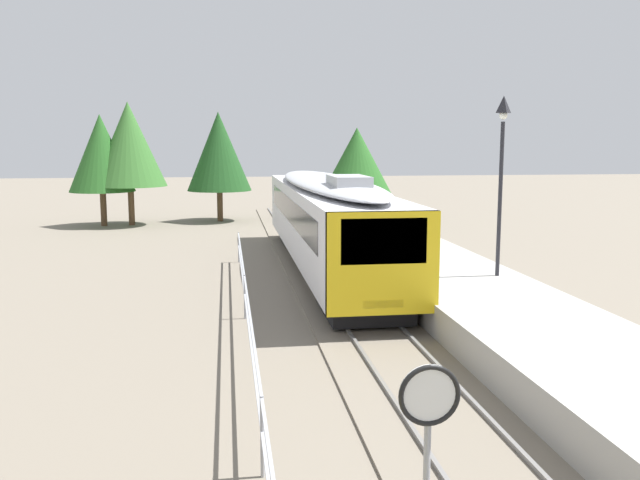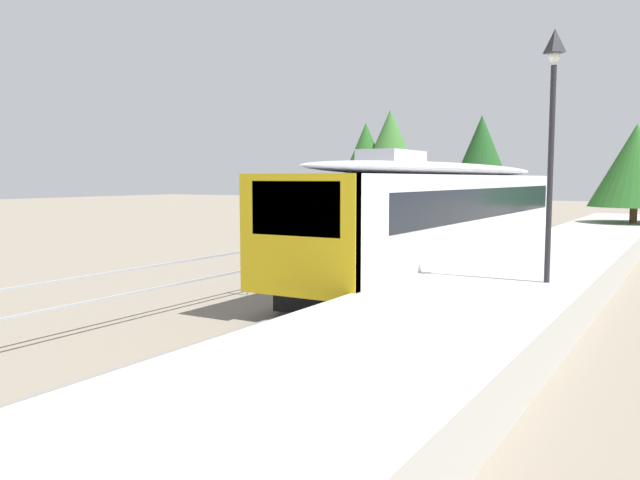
{
  "view_description": "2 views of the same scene",
  "coord_description": "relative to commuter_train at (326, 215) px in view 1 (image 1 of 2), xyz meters",
  "views": [
    {
      "loc": [
        -3.74,
        2.83,
        4.86
      ],
      "look_at": [
        -1.0,
        22.27,
        2.0
      ],
      "focal_mm": 37.2,
      "sensor_mm": 36.0,
      "label": 1
    },
    {
      "loc": [
        7.11,
        7.25,
        3.14
      ],
      "look_at": [
        0.0,
        19.27,
        1.8
      ],
      "focal_mm": 36.15,
      "sensor_mm": 36.0,
      "label": 2
    }
  ],
  "objects": [
    {
      "name": "tree_behind_carpark",
      "position": [
        -9.43,
        15.96,
        2.68
      ],
      "size": [
        4.34,
        4.34,
        7.32
      ],
      "color": "brown",
      "rests_on": "ground"
    },
    {
      "name": "speed_limit_sign",
      "position": [
        -1.88,
        -19.07,
        -0.02
      ],
      "size": [
        0.61,
        0.1,
        2.81
      ],
      "color": "#9EA0A5",
      "rests_on": "ground"
    },
    {
      "name": "ground_plane",
      "position": [
        -3.0,
        -5.69,
        -2.14
      ],
      "size": [
        160.0,
        160.0,
        0.0
      ],
      "primitive_type": "plane",
      "color": "slate"
    },
    {
      "name": "tree_distant_left",
      "position": [
        4.23,
        15.43,
        1.63
      ],
      "size": [
        4.42,
        4.42,
        5.85
      ],
      "color": "brown",
      "rests_on": "ground"
    },
    {
      "name": "tree_behind_station_far",
      "position": [
        -4.18,
        17.38,
        2.23
      ],
      "size": [
        4.02,
        4.02,
        6.84
      ],
      "color": "brown",
      "rests_on": "ground"
    },
    {
      "name": "commuter_train",
      "position": [
        0.0,
        0.0,
        0.0
      ],
      "size": [
        2.82,
        19.07,
        3.74
      ],
      "color": "silver",
      "rests_on": "track_rails"
    },
    {
      "name": "carpark_fence",
      "position": [
        -3.3,
        -15.69,
        -1.24
      ],
      "size": [
        0.06,
        36.06,
        1.25
      ],
      "color": "#9EA0A5",
      "rests_on": "ground"
    },
    {
      "name": "platform_lamp_mid_platform",
      "position": [
        4.33,
        -6.1,
        2.48
      ],
      "size": [
        0.34,
        0.34,
        5.35
      ],
      "color": "#232328",
      "rests_on": "station_platform"
    },
    {
      "name": "station_platform",
      "position": [
        3.25,
        -5.69,
        -1.69
      ],
      "size": [
        3.9,
        60.0,
        0.9
      ],
      "primitive_type": "cube",
      "color": "#A8A59E",
      "rests_on": "ground"
    },
    {
      "name": "tree_distant_centre",
      "position": [
        -11.03,
        15.84,
        2.16
      ],
      "size": [
        3.81,
        3.81,
        6.58
      ],
      "color": "brown",
      "rests_on": "ground"
    },
    {
      "name": "track_rails",
      "position": [
        0.0,
        -5.69,
        -2.11
      ],
      "size": [
        3.2,
        60.0,
        0.14
      ],
      "color": "slate",
      "rests_on": "ground"
    }
  ]
}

